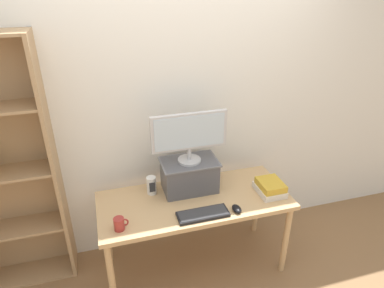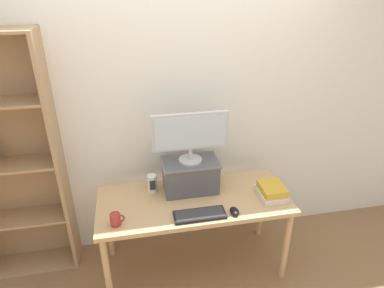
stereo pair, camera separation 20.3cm
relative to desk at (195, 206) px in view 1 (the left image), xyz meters
The scene contains 10 objects.
ground_plane 0.63m from the desk, ahead, with size 12.00×12.00×0.00m, color olive.
back_wall 0.82m from the desk, 90.00° to the left, with size 7.00×0.08×2.60m.
desk is the anchor object (origin of this frame).
riser_box 0.26m from the desk, 91.45° to the left, with size 0.45×0.29×0.26m.
computer_monitor 0.59m from the desk, 91.46° to the left, with size 0.59×0.18×0.41m.
keyboard 0.23m from the desk, 89.77° to the right, with size 0.38×0.14×0.02m.
computer_mouse 0.36m from the desk, 41.94° to the right, with size 0.06×0.10×0.04m.
book_stack 0.63m from the desk, ahead, with size 0.20×0.24×0.11m.
coffee_mug 0.64m from the desk, 162.02° to the right, with size 0.10×0.07×0.09m.
desk_speaker 0.38m from the desk, 151.08° to the left, with size 0.08×0.08×0.15m.
Camera 1 is at (-0.64, -2.11, 2.31)m, focal length 32.00 mm.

